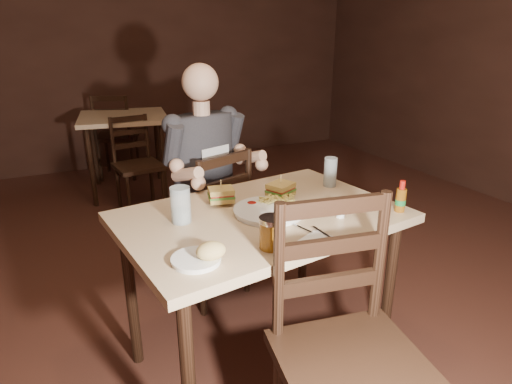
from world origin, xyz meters
name	(u,v)px	position (x,y,z in m)	size (l,w,h in m)	color
room_shell	(247,57)	(0.00, 0.00, 1.40)	(7.00, 7.00, 7.00)	black
main_table	(261,231)	(-0.04, -0.22, 0.69)	(1.26, 0.92, 0.77)	tan
bg_table	(124,124)	(-0.14, 2.50, 0.68)	(0.91, 0.91, 0.77)	tan
chair_far	(205,224)	(-0.06, 0.45, 0.45)	(0.42, 0.46, 0.91)	black
chair_near	(354,367)	(-0.05, -0.89, 0.50)	(0.46, 0.51, 1.00)	black
bg_chair_far	(117,136)	(-0.14, 3.05, 0.46)	(0.42, 0.46, 0.91)	black
bg_chair_near	(138,166)	(-0.14, 1.95, 0.41)	(0.38, 0.42, 0.83)	black
diner	(207,149)	(-0.05, 0.41, 0.91)	(0.51, 0.40, 0.89)	#2E2E33
dinner_plate	(269,212)	(-0.01, -0.23, 0.78)	(0.30, 0.30, 0.02)	white
sandwich_left	(221,191)	(-0.15, -0.05, 0.84)	(0.11, 0.09, 0.10)	#D7B561
sandwich_right	(281,185)	(0.12, -0.10, 0.84)	(0.11, 0.09, 0.10)	#D7B561
fries_pile	(279,197)	(0.08, -0.16, 0.80)	(0.22, 0.16, 0.04)	#F6E26D
ketchup_dollop	(252,203)	(-0.05, -0.14, 0.79)	(0.04, 0.04, 0.01)	maroon
glass_left	(181,205)	(-0.37, -0.15, 0.84)	(0.08, 0.08, 0.15)	silver
glass_right	(330,172)	(0.43, -0.05, 0.84)	(0.06, 0.06, 0.15)	silver
hot_sauce	(401,196)	(0.51, -0.46, 0.84)	(0.04, 0.04, 0.14)	brown
salt_shaker	(341,210)	(0.24, -0.40, 0.80)	(0.04, 0.04, 0.06)	white
syrup_dispenser	(272,233)	(-0.15, -0.51, 0.83)	(0.09, 0.09, 0.12)	brown
napkin	(319,241)	(0.03, -0.55, 0.77)	(0.13, 0.12, 0.00)	white
knife	(329,237)	(0.08, -0.54, 0.78)	(0.01, 0.20, 0.00)	silver
fork	(298,226)	(0.03, -0.41, 0.78)	(0.01, 0.15, 0.00)	silver
side_plate	(196,260)	(-0.42, -0.50, 0.78)	(0.17, 0.17, 0.01)	white
bread_roll	(211,251)	(-0.38, -0.52, 0.81)	(0.10, 0.08, 0.06)	#D9B96D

